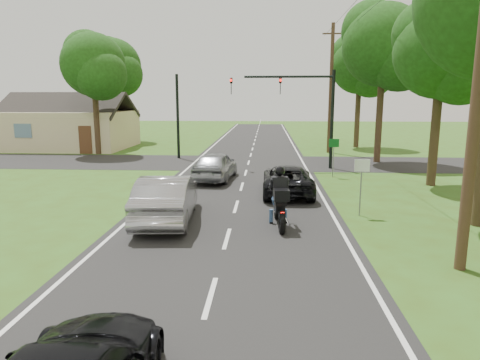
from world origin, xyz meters
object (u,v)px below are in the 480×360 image
sign_white (362,174)px  sign_green (334,148)px  motorcycle_rider (280,203)px  traffic_signal (302,101)px  silver_sedan (167,198)px  silver_suv (215,165)px  utility_pole_far (331,88)px  dark_suv (288,180)px  utility_pole_near (480,65)px

sign_white → sign_green: bearing=88.6°
motorcycle_rider → sign_white: bearing=23.2°
traffic_signal → sign_green: bearing=-62.6°
motorcycle_rider → traffic_signal: (1.67, 12.62, 3.31)m
silver_sedan → silver_suv: silver_sedan is taller
traffic_signal → sign_white: bearing=-83.0°
motorcycle_rider → utility_pole_far: 21.54m
motorcycle_rider → utility_pole_far: bearing=73.0°
motorcycle_rider → sign_white: 3.52m
dark_suv → sign_green: bearing=-121.1°
silver_sedan → traffic_signal: size_ratio=0.79×
silver_sedan → dark_suv: bearing=-138.4°
silver_suv → utility_pole_far: utility_pole_far is taller
dark_suv → sign_green: 5.31m
utility_pole_near → sign_green: size_ratio=4.71×
sign_green → traffic_signal: bearing=117.4°
traffic_signal → dark_suv: bearing=-98.8°
dark_suv → silver_sedan: silver_sedan is taller
silver_suv → sign_green: sign_green is taller
silver_suv → sign_white: size_ratio=2.14×
silver_suv → sign_white: 9.22m
traffic_signal → silver_suv: bearing=-138.8°
traffic_signal → sign_green: 4.24m
silver_suv → traffic_signal: bearing=-133.3°
utility_pole_near → sign_white: 6.26m
utility_pole_near → motorcycle_rider: bearing=143.3°
dark_suv → sign_white: sign_white is taller
silver_sedan → utility_pole_near: size_ratio=0.50×
silver_sedan → utility_pole_far: size_ratio=0.50×
silver_sedan → silver_suv: (0.79, 7.90, -0.05)m
utility_pole_far → utility_pole_near: bearing=-90.0°
sign_white → silver_suv: bearing=132.6°
silver_sedan → sign_white: sign_white is taller
motorcycle_rider → utility_pole_near: utility_pole_near is taller
utility_pole_far → sign_white: utility_pole_far is taller
silver_sedan → utility_pole_near: bearing=151.1°
sign_white → silver_sedan: bearing=-170.8°
dark_suv → utility_pole_near: size_ratio=0.48×
motorcycle_rider → silver_sedan: 3.99m
utility_pole_near → sign_green: utility_pole_near is taller
dark_suv → utility_pole_near: utility_pole_near is taller
sign_green → silver_sedan: bearing=-128.2°
traffic_signal → sign_white: traffic_signal is taller
traffic_signal → sign_white: size_ratio=3.00×
utility_pole_far → sign_white: size_ratio=4.71×
traffic_signal → utility_pole_near: 16.28m
silver_sedan → motorcycle_rider: bearing=168.8°
utility_pole_far → sign_white: (-1.50, -19.02, -3.49)m
silver_sedan → sign_white: (7.00, 1.14, 0.76)m
dark_suv → traffic_signal: size_ratio=0.75×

